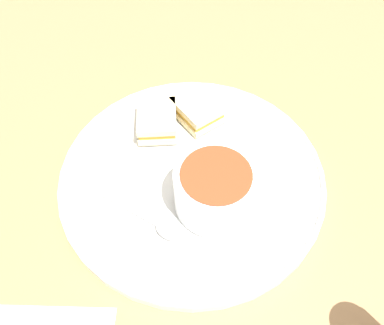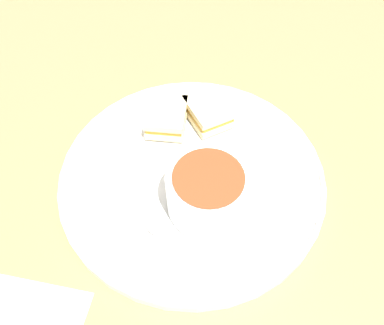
# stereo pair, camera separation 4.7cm
# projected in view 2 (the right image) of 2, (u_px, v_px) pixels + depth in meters

# --- Properties ---
(ground_plane) EXTENTS (2.40, 2.40, 0.00)m
(ground_plane) POSITION_uv_depth(u_px,v_px,m) (192.00, 179.00, 0.50)
(ground_plane) COLOR #9E754C
(plate) EXTENTS (0.35, 0.35, 0.02)m
(plate) POSITION_uv_depth(u_px,v_px,m) (192.00, 174.00, 0.49)
(plate) COLOR white
(plate) RESTS_ON ground_plane
(soup_bowl) EXTENTS (0.10, 0.10, 0.06)m
(soup_bowl) POSITION_uv_depth(u_px,v_px,m) (208.00, 192.00, 0.43)
(soup_bowl) COLOR white
(soup_bowl) RESTS_ON plate
(spoon) EXTENTS (0.09, 0.09, 0.01)m
(spoon) POSITION_uv_depth(u_px,v_px,m) (152.00, 221.00, 0.44)
(spoon) COLOR silver
(spoon) RESTS_ON plate
(sandwich_half_near) EXTENTS (0.08, 0.08, 0.03)m
(sandwich_half_near) POSITION_uv_depth(u_px,v_px,m) (209.00, 111.00, 0.53)
(sandwich_half_near) COLOR beige
(sandwich_half_near) RESTS_ON plate
(sandwich_half_far) EXTENTS (0.07, 0.06, 0.03)m
(sandwich_half_far) POSITION_uv_depth(u_px,v_px,m) (167.00, 117.00, 0.52)
(sandwich_half_far) COLOR beige
(sandwich_half_far) RESTS_ON plate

